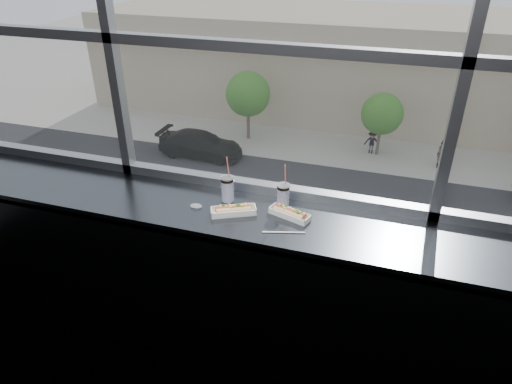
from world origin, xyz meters
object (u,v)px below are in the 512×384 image
(tree_left, at_px, (248,94))
(tree_center, at_px, (382,114))
(hotdog_tray_right, at_px, (290,213))
(pedestrian_c, at_px, (443,151))
(soda_cup_right, at_px, (283,195))
(pedestrian_b, at_px, (372,140))
(loose_straw, at_px, (284,232))
(wrapper, at_px, (196,206))
(hotdog_tray_left, at_px, (234,210))
(car_far_a, at_px, (200,140))
(car_near_c, at_px, (373,239))
(soda_cup_left, at_px, (227,188))
(car_near_a, at_px, (123,196))
(car_near_b, at_px, (206,209))

(tree_left, height_order, tree_center, tree_left)
(hotdog_tray_right, relative_size, pedestrian_c, 0.12)
(soda_cup_right, distance_m, pedestrian_b, 30.37)
(loose_straw, bearing_deg, wrapper, 153.99)
(hotdog_tray_left, height_order, tree_left, hotdog_tray_left)
(hotdog_tray_left, bearing_deg, loose_straw, -43.57)
(loose_straw, distance_m, tree_left, 31.28)
(car_far_a, distance_m, pedestrian_b, 11.95)
(hotdog_tray_left, xyz_separation_m, car_near_c, (0.74, 16.31, -11.10))
(soda_cup_left, distance_m, loose_straw, 0.49)
(wrapper, bearing_deg, car_near_a, 127.45)
(soda_cup_right, height_order, pedestrian_c, soda_cup_right)
(car_near_c, relative_size, tree_left, 1.14)
(soda_cup_left, xyz_separation_m, tree_left, (-9.41, 28.17, -8.73))
(car_far_a, bearing_deg, pedestrian_b, -69.31)
(soda_cup_right, bearing_deg, car_near_b, 116.55)
(loose_straw, height_order, car_far_a, loose_straw)
(tree_left, bearing_deg, hotdog_tray_left, -71.46)
(car_near_b, relative_size, tree_left, 1.22)
(car_far_a, bearing_deg, loose_straw, -153.20)
(car_near_b, bearing_deg, loose_straw, -158.78)
(loose_straw, xyz_separation_m, wrapper, (-0.57, 0.10, 0.01))
(pedestrian_c, relative_size, tree_left, 0.44)
(car_near_b, bearing_deg, wrapper, -160.27)
(car_near_a, bearing_deg, car_near_c, -93.86)
(tree_center, bearing_deg, car_near_c, -86.55)
(car_near_c, xyz_separation_m, tree_center, (-0.72, 12.00, 1.98))
(car_near_c, bearing_deg, soda_cup_left, 177.92)
(car_near_a, height_order, pedestrian_c, pedestrian_c)
(car_near_a, xyz_separation_m, car_near_b, (4.92, 0.00, 0.10))
(tree_center, bearing_deg, pedestrian_c, -9.22)
(hotdog_tray_left, xyz_separation_m, loose_straw, (0.33, -0.10, -0.02))
(soda_cup_left, height_order, tree_center, soda_cup_left)
(tree_center, bearing_deg, soda_cup_left, -90.22)
(soda_cup_right, bearing_deg, hotdog_tray_right, -54.29)
(hotdog_tray_left, height_order, soda_cup_right, soda_cup_right)
(car_near_b, xyz_separation_m, pedestrian_b, (7.41, 12.09, -0.08))
(soda_cup_right, relative_size, wrapper, 3.45)
(soda_cup_right, distance_m, car_far_a, 29.07)
(hotdog_tray_left, distance_m, tree_left, 31.09)
(hotdog_tray_right, relative_size, car_far_a, 0.04)
(hotdog_tray_right, xyz_separation_m, soda_cup_right, (-0.06, 0.09, 0.06))
(wrapper, bearing_deg, loose_straw, -10.06)
(soda_cup_left, bearing_deg, wrapper, -137.49)
(hotdog_tray_left, relative_size, pedestrian_c, 0.12)
(hotdog_tray_right, bearing_deg, soda_cup_right, 143.84)
(wrapper, bearing_deg, hotdog_tray_right, 7.08)
(soda_cup_right, height_order, tree_left, soda_cup_right)
(soda_cup_right, relative_size, tree_center, 0.07)
(soda_cup_right, xyz_separation_m, loose_straw, (0.07, -0.26, -0.08))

